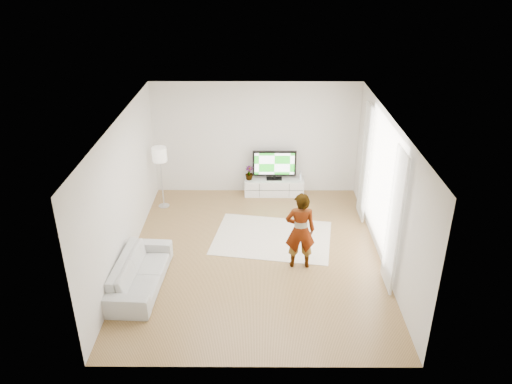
{
  "coord_description": "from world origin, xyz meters",
  "views": [
    {
      "loc": [
        0.06,
        -8.48,
        5.56
      ],
      "look_at": [
        0.02,
        0.4,
        1.22
      ],
      "focal_mm": 35.0,
      "sensor_mm": 36.0,
      "label": 1
    }
  ],
  "objects_px": {
    "television": "(274,164)",
    "player": "(300,231)",
    "sofa": "(140,273)",
    "floor_lamp": "(160,157)",
    "rug": "(272,238)",
    "media_console": "(274,187)"
  },
  "relations": [
    {
      "from": "rug",
      "to": "player",
      "type": "bearing_deg",
      "value": -64.87
    },
    {
      "from": "media_console",
      "to": "television",
      "type": "height_order",
      "value": "television"
    },
    {
      "from": "player",
      "to": "rug",
      "type": "bearing_deg",
      "value": -65.43
    },
    {
      "from": "rug",
      "to": "player",
      "type": "distance_m",
      "value": 1.39
    },
    {
      "from": "sofa",
      "to": "player",
      "type": "bearing_deg",
      "value": -74.37
    },
    {
      "from": "floor_lamp",
      "to": "rug",
      "type": "bearing_deg",
      "value": -29.5
    },
    {
      "from": "media_console",
      "to": "sofa",
      "type": "height_order",
      "value": "sofa"
    },
    {
      "from": "player",
      "to": "floor_lamp",
      "type": "relative_size",
      "value": 1.05
    },
    {
      "from": "media_console",
      "to": "television",
      "type": "bearing_deg",
      "value": 90.0
    },
    {
      "from": "television",
      "to": "sofa",
      "type": "relative_size",
      "value": 0.54
    },
    {
      "from": "television",
      "to": "floor_lamp",
      "type": "bearing_deg",
      "value": -165.74
    },
    {
      "from": "sofa",
      "to": "floor_lamp",
      "type": "distance_m",
      "value": 3.29
    },
    {
      "from": "television",
      "to": "floor_lamp",
      "type": "distance_m",
      "value": 2.78
    },
    {
      "from": "media_console",
      "to": "player",
      "type": "distance_m",
      "value": 3.22
    },
    {
      "from": "television",
      "to": "player",
      "type": "bearing_deg",
      "value": -82.9
    },
    {
      "from": "sofa",
      "to": "television",
      "type": "bearing_deg",
      "value": -30.42
    },
    {
      "from": "rug",
      "to": "player",
      "type": "height_order",
      "value": "player"
    },
    {
      "from": "television",
      "to": "media_console",
      "type": "bearing_deg",
      "value": -90.0
    },
    {
      "from": "rug",
      "to": "sofa",
      "type": "bearing_deg",
      "value": -145.33
    },
    {
      "from": "television",
      "to": "rug",
      "type": "distance_m",
      "value": 2.28
    },
    {
      "from": "rug",
      "to": "sofa",
      "type": "relative_size",
      "value": 1.24
    },
    {
      "from": "television",
      "to": "player",
      "type": "xyz_separation_m",
      "value": [
        0.39,
        -3.17,
        -0.02
      ]
    }
  ]
}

